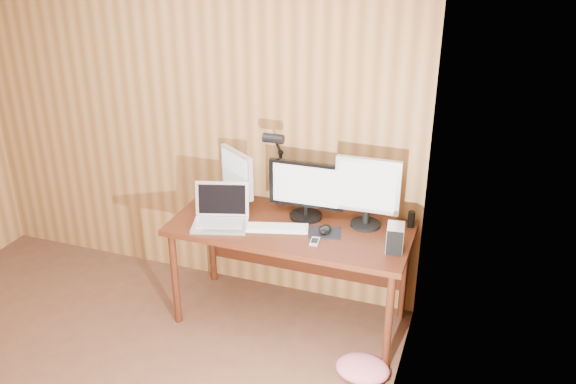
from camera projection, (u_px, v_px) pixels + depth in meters
The scene contains 13 objects.
desk at pixel (294, 237), 4.16m from camera, with size 1.60×0.70×0.75m.
monitor_center at pixel (306, 189), 4.08m from camera, with size 0.51×0.22×0.40m.
monitor_left at pixel (237, 177), 4.25m from camera, with size 0.32×0.23×0.41m.
monitor_right at pixel (367, 190), 3.94m from camera, with size 0.43×0.20×0.48m.
laptop at pixel (221, 214), 4.07m from camera, with size 0.43×0.37×0.26m.
keyboard at pixel (277, 228), 4.00m from camera, with size 0.43×0.23×0.02m.
mousepad at pixel (325, 232), 3.96m from camera, with size 0.21×0.17×0.00m, color black.
mouse at pixel (325, 229), 3.95m from camera, with size 0.07×0.12×0.04m, color black.
hard_drive at pixel (395, 238), 3.73m from camera, with size 0.12×0.16×0.17m.
phone at pixel (315, 241), 3.85m from camera, with size 0.06×0.11×0.01m.
speaker at pixel (411, 219), 4.02m from camera, with size 0.05×0.05×0.11m, color black.
desk_lamp at pixel (277, 158), 4.15m from camera, with size 0.14×0.20×0.61m.
fabric_pile at pixel (362, 369), 3.80m from camera, with size 0.34×0.28×0.11m, color #C15D69, non-canonical shape.
Camera 1 is at (2.10, -1.76, 2.65)m, focal length 38.00 mm.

